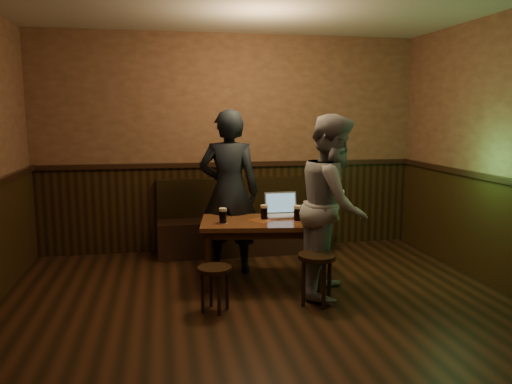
{
  "coord_description": "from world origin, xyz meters",
  "views": [
    {
      "loc": [
        -0.88,
        -3.51,
        1.78
      ],
      "look_at": [
        0.04,
        1.41,
        1.0
      ],
      "focal_mm": 35.0,
      "sensor_mm": 36.0,
      "label": 1
    }
  ],
  "objects_px": {
    "stool_left": "(215,276)",
    "person_suit": "(229,192)",
    "bench": "(244,228)",
    "laptop": "(282,210)",
    "pint_mid": "(264,212)",
    "pint_left": "(223,216)",
    "pint_right": "(297,213)",
    "stool_right": "(317,264)",
    "pub_table": "(262,229)",
    "person_grey": "(334,205)"
  },
  "relations": [
    {
      "from": "stool_left",
      "to": "person_suit",
      "type": "distance_m",
      "value": 1.33
    },
    {
      "from": "bench",
      "to": "laptop",
      "type": "bearing_deg",
      "value": -76.17
    },
    {
      "from": "bench",
      "to": "person_suit",
      "type": "relative_size",
      "value": 1.2
    },
    {
      "from": "pint_mid",
      "to": "person_suit",
      "type": "relative_size",
      "value": 0.09
    },
    {
      "from": "pint_left",
      "to": "pint_right",
      "type": "distance_m",
      "value": 0.78
    },
    {
      "from": "stool_right",
      "to": "pint_left",
      "type": "distance_m",
      "value": 1.09
    },
    {
      "from": "stool_left",
      "to": "pint_mid",
      "type": "bearing_deg",
      "value": 50.08
    },
    {
      "from": "stool_right",
      "to": "person_suit",
      "type": "xyz_separation_m",
      "value": [
        -0.67,
        1.17,
        0.53
      ]
    },
    {
      "from": "pint_left",
      "to": "person_suit",
      "type": "distance_m",
      "value": 0.58
    },
    {
      "from": "bench",
      "to": "pub_table",
      "type": "height_order",
      "value": "bench"
    },
    {
      "from": "stool_left",
      "to": "pint_left",
      "type": "relative_size",
      "value": 2.6
    },
    {
      "from": "laptop",
      "to": "stool_left",
      "type": "bearing_deg",
      "value": -133.74
    },
    {
      "from": "bench",
      "to": "laptop",
      "type": "xyz_separation_m",
      "value": [
        0.26,
        -1.05,
        0.43
      ]
    },
    {
      "from": "laptop",
      "to": "stool_right",
      "type": "bearing_deg",
      "value": -81.75
    },
    {
      "from": "pint_right",
      "to": "stool_left",
      "type": "bearing_deg",
      "value": -147.89
    },
    {
      "from": "bench",
      "to": "pint_mid",
      "type": "bearing_deg",
      "value": -88.67
    },
    {
      "from": "stool_right",
      "to": "laptop",
      "type": "xyz_separation_m",
      "value": [
        -0.13,
        0.88,
        0.35
      ]
    },
    {
      "from": "pub_table",
      "to": "person_suit",
      "type": "distance_m",
      "value": 0.64
    },
    {
      "from": "person_suit",
      "to": "pint_left",
      "type": "bearing_deg",
      "value": 89.16
    },
    {
      "from": "pint_left",
      "to": "bench",
      "type": "bearing_deg",
      "value": 71.98
    },
    {
      "from": "stool_left",
      "to": "pint_right",
      "type": "relative_size",
      "value": 2.52
    },
    {
      "from": "stool_right",
      "to": "pint_left",
      "type": "bearing_deg",
      "value": 142.2
    },
    {
      "from": "person_suit",
      "to": "person_grey",
      "type": "xyz_separation_m",
      "value": [
        0.92,
        -0.89,
        -0.03
      ]
    },
    {
      "from": "bench",
      "to": "pint_left",
      "type": "relative_size",
      "value": 13.72
    },
    {
      "from": "pint_mid",
      "to": "person_grey",
      "type": "distance_m",
      "value": 0.77
    },
    {
      "from": "person_suit",
      "to": "pint_mid",
      "type": "bearing_deg",
      "value": 139.34
    },
    {
      "from": "laptop",
      "to": "person_grey",
      "type": "height_order",
      "value": "person_grey"
    },
    {
      "from": "pint_mid",
      "to": "person_grey",
      "type": "bearing_deg",
      "value": -37.12
    },
    {
      "from": "stool_right",
      "to": "pint_mid",
      "type": "distance_m",
      "value": 0.9
    },
    {
      "from": "stool_left",
      "to": "person_suit",
      "type": "height_order",
      "value": "person_suit"
    },
    {
      "from": "stool_left",
      "to": "pub_table",
      "type": "bearing_deg",
      "value": 49.7
    },
    {
      "from": "pub_table",
      "to": "stool_right",
      "type": "distance_m",
      "value": 0.82
    },
    {
      "from": "person_suit",
      "to": "laptop",
      "type": "bearing_deg",
      "value": 165.46
    },
    {
      "from": "stool_right",
      "to": "pint_right",
      "type": "xyz_separation_m",
      "value": [
        -0.03,
        0.6,
        0.37
      ]
    },
    {
      "from": "pint_left",
      "to": "person_suit",
      "type": "bearing_deg",
      "value": 75.83
    },
    {
      "from": "pint_right",
      "to": "person_grey",
      "type": "relative_size",
      "value": 0.09
    },
    {
      "from": "pint_mid",
      "to": "stool_left",
      "type": "bearing_deg",
      "value": -129.92
    },
    {
      "from": "person_suit",
      "to": "pub_table",
      "type": "bearing_deg",
      "value": 134.45
    },
    {
      "from": "stool_left",
      "to": "stool_right",
      "type": "bearing_deg",
      "value": -0.93
    },
    {
      "from": "pub_table",
      "to": "pint_right",
      "type": "relative_size",
      "value": 8.21
    },
    {
      "from": "stool_left",
      "to": "stool_right",
      "type": "xyz_separation_m",
      "value": [
        0.96,
        -0.02,
        0.06
      ]
    },
    {
      "from": "pint_left",
      "to": "pint_mid",
      "type": "bearing_deg",
      "value": 13.91
    },
    {
      "from": "stool_left",
      "to": "person_grey",
      "type": "distance_m",
      "value": 1.36
    },
    {
      "from": "bench",
      "to": "pint_mid",
      "type": "relative_size",
      "value": 13.96
    },
    {
      "from": "stool_right",
      "to": "laptop",
      "type": "height_order",
      "value": "laptop"
    },
    {
      "from": "pint_right",
      "to": "pint_left",
      "type": "bearing_deg",
      "value": 178.03
    },
    {
      "from": "stool_right",
      "to": "pint_right",
      "type": "height_order",
      "value": "pint_right"
    },
    {
      "from": "pint_left",
      "to": "pint_right",
      "type": "bearing_deg",
      "value": -1.97
    },
    {
      "from": "pint_mid",
      "to": "pint_right",
      "type": "bearing_deg",
      "value": -23.05
    },
    {
      "from": "stool_left",
      "to": "person_grey",
      "type": "xyz_separation_m",
      "value": [
        1.21,
        0.26,
        0.56
      ]
    }
  ]
}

